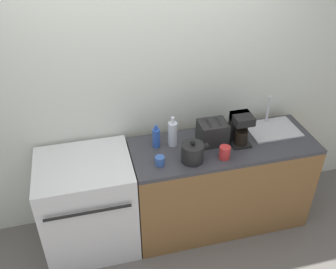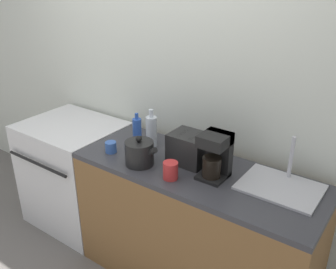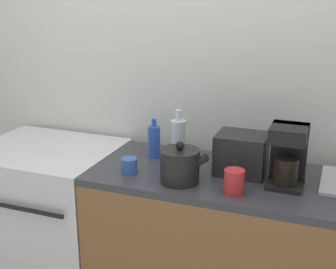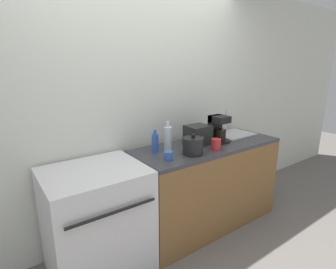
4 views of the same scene
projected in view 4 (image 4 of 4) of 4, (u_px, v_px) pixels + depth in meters
ground_plane at (181, 259)px, 2.39m from camera, size 12.00×12.00×0.00m
wall_back at (139, 108)px, 2.62m from camera, size 8.00×0.05×2.60m
stove at (97, 220)px, 2.17m from camera, size 0.79×0.70×0.92m
counter_block at (206, 184)px, 2.84m from camera, size 1.63×0.62×0.92m
kettle at (193, 146)px, 2.39m from camera, size 0.23×0.19×0.20m
toaster at (198, 135)px, 2.69m from camera, size 0.24×0.20×0.20m
coffee_maker at (218, 128)px, 2.75m from camera, size 0.16×0.18×0.29m
sink_tray at (233, 133)px, 3.09m from camera, size 0.45×0.35×0.28m
bottle_clear at (168, 138)px, 2.52m from camera, size 0.08×0.08×0.28m
bottle_blue at (155, 143)px, 2.46m from camera, size 0.06×0.06×0.21m
cup_red at (216, 144)px, 2.52m from camera, size 0.09×0.09×0.11m
cup_blue at (168, 156)px, 2.26m from camera, size 0.08×0.08×0.08m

